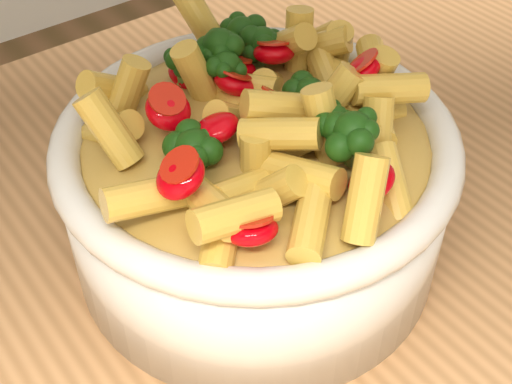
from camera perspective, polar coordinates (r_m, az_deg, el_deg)
table at (r=0.59m, az=12.69°, el=-10.66°), size 1.20×0.80×0.90m
serving_bowl at (r=0.46m, az=0.00°, el=0.12°), size 0.25×0.25×0.11m
pasta_salad at (r=0.42m, az=0.00°, el=6.82°), size 0.20×0.20×0.04m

